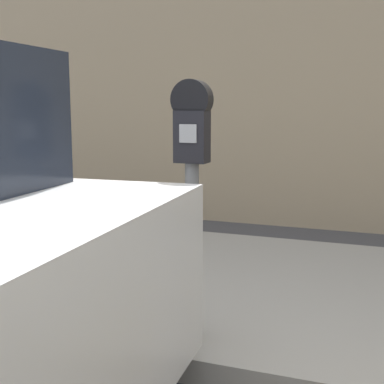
# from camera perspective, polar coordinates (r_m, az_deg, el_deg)

# --- Properties ---
(sidewalk) EXTENTS (24.00, 2.80, 0.15)m
(sidewalk) POSITION_cam_1_polar(r_m,az_deg,el_deg) (4.30, 4.66, -10.09)
(sidewalk) COLOR #9E9B96
(sidewalk) RESTS_ON ground_plane
(parking_meter) EXTENTS (0.22, 0.13, 1.49)m
(parking_meter) POSITION_cam_1_polar(r_m,az_deg,el_deg) (2.99, -0.00, 2.27)
(parking_meter) COLOR slate
(parking_meter) RESTS_ON sidewalk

